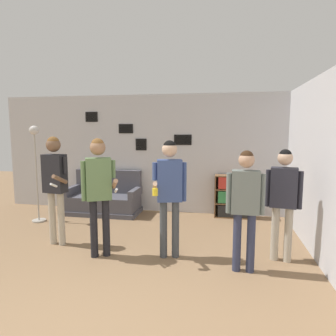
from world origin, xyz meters
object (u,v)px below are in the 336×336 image
person_player_foreground_center (99,184)px  bookshelf (234,196)px  couch (104,200)px  person_spectator_far_right (283,194)px  person_player_foreground_left (55,178)px  floor_lamp (36,158)px  person_watcher_holding_cup (169,186)px  person_spectator_near_bookshelf (245,199)px  bottle_on_floor (61,216)px

person_player_foreground_center → bookshelf: bearing=50.5°
couch → person_spectator_far_right: bearing=-28.8°
couch → person_player_foreground_left: size_ratio=0.91×
person_player_foreground_left → person_spectator_far_right: person_player_foreground_left is taller
floor_lamp → bookshelf: bearing=14.8°
floor_lamp → person_watcher_holding_cup: size_ratio=1.13×
person_watcher_holding_cup → person_player_foreground_left: bearing=175.3°
person_player_foreground_left → person_spectator_near_bookshelf: bearing=-8.0°
person_player_foreground_left → person_watcher_holding_cup: 1.94m
person_player_foreground_left → bookshelf: bearing=36.2°
person_player_foreground_center → person_spectator_far_right: bearing=7.3°
couch → person_player_foreground_center: person_player_foreground_center is taller
person_player_foreground_left → couch: bearing=89.3°
couch → bottle_on_floor: size_ratio=5.65×
bookshelf → person_player_foreground_left: 3.69m
person_player_foreground_left → person_player_foreground_center: bearing=-19.5°
person_watcher_holding_cup → person_spectator_near_bookshelf: size_ratio=1.07×
bottle_on_floor → couch: bearing=51.4°
person_player_foreground_left → person_player_foreground_center: size_ratio=1.01×
couch → person_spectator_far_right: person_spectator_far_right is taller
bookshelf → floor_lamp: floor_lamp is taller
person_spectator_near_bookshelf → couch: bearing=141.3°
bookshelf → person_player_foreground_left: person_player_foreground_left is taller
couch → person_watcher_holding_cup: person_watcher_holding_cup is taller
bookshelf → floor_lamp: bearing=-165.2°
bookshelf → bottle_on_floor: bookshelf is taller
person_spectator_far_right → bookshelf: bearing=106.2°
person_spectator_near_bookshelf → bottle_on_floor: size_ratio=5.66×
person_spectator_near_bookshelf → person_spectator_far_right: size_ratio=1.00×
floor_lamp → bottle_on_floor: size_ratio=6.86×
person_player_foreground_center → bottle_on_floor: bearing=135.6°
floor_lamp → person_spectator_near_bookshelf: floor_lamp is taller
person_spectator_near_bookshelf → floor_lamp: bearing=159.6°
bottle_on_floor → person_player_foreground_center: bearing=-44.4°
person_watcher_holding_cup → floor_lamp: bearing=157.5°
bottle_on_floor → floor_lamp: bearing=-171.4°
couch → person_spectator_far_right: size_ratio=1.00×
person_spectator_far_right → bottle_on_floor: size_ratio=5.64×
person_player_foreground_left → person_spectator_near_bookshelf: person_player_foreground_left is taller
couch → bookshelf: size_ratio=1.77×
floor_lamp → person_spectator_near_bookshelf: 4.35m
person_player_foreground_center → couch: bearing=111.1°
floor_lamp → person_spectator_near_bookshelf: size_ratio=1.21×
bookshelf → floor_lamp: (-4.01, -1.06, 0.87)m
person_player_foreground_left → person_spectator_far_right: bearing=0.3°
person_player_foreground_center → person_spectator_far_right: 2.67m
couch → person_player_foreground_left: 2.12m
person_player_foreground_left → bottle_on_floor: size_ratio=6.20×
floor_lamp → bottle_on_floor: (0.47, 0.07, -1.21)m
couch → bookshelf: couch is taller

